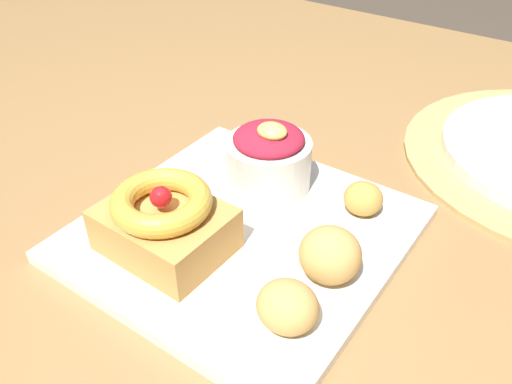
{
  "coord_description": "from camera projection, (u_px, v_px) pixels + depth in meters",
  "views": [
    {
      "loc": [
        0.29,
        -0.39,
        1.05
      ],
      "look_at": [
        0.07,
        -0.08,
        0.77
      ],
      "focal_mm": 37.31,
      "sensor_mm": 36.0,
      "label": 1
    }
  ],
  "objects": [
    {
      "name": "cake_slice",
      "position": [
        164.0,
        222.0,
        0.44
      ],
      "size": [
        0.1,
        0.08,
        0.06
      ],
      "rotation": [
        0.0,
        0.0,
        -0.02
      ],
      "color": "#C68E47",
      "rests_on": "front_plate"
    },
    {
      "name": "front_plate",
      "position": [
        243.0,
        233.0,
        0.48
      ],
      "size": [
        0.26,
        0.26,
        0.01
      ],
      "primitive_type": "cube",
      "color": "white",
      "rests_on": "dining_table"
    },
    {
      "name": "fritter_back",
      "position": [
        287.0,
        307.0,
        0.38
      ],
      "size": [
        0.05,
        0.04,
        0.04
      ],
      "primitive_type": "ellipsoid",
      "color": "tan",
      "rests_on": "front_plate"
    },
    {
      "name": "berry_ramekin",
      "position": [
        269.0,
        158.0,
        0.51
      ],
      "size": [
        0.08,
        0.08,
        0.07
      ],
      "color": "silver",
      "rests_on": "front_plate"
    },
    {
      "name": "dining_table",
      "position": [
        246.0,
        217.0,
        0.63
      ],
      "size": [
        1.53,
        1.09,
        0.73
      ],
      "color": "olive",
      "rests_on": "ground_plane"
    },
    {
      "name": "fritter_front",
      "position": [
        330.0,
        255.0,
        0.41
      ],
      "size": [
        0.05,
        0.05,
        0.05
      ],
      "primitive_type": "ellipsoid",
      "color": "tan",
      "rests_on": "front_plate"
    },
    {
      "name": "fritter_middle",
      "position": [
        363.0,
        199.0,
        0.49
      ],
      "size": [
        0.04,
        0.04,
        0.03
      ],
      "primitive_type": "ellipsoid",
      "color": "gold",
      "rests_on": "front_plate"
    }
  ]
}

